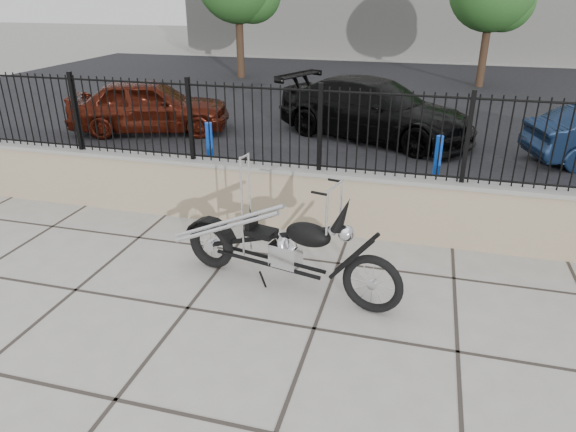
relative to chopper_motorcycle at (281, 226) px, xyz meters
The scene contains 9 objects.
ground_plane 1.45m from the chopper_motorcycle, 140.88° to the right, with size 90.00×90.00×0.00m, color #99968E.
parking_lot 11.82m from the chopper_motorcycle, 94.49° to the left, with size 30.00×30.00×0.00m, color black.
retaining_wall 2.01m from the chopper_motorcycle, 117.78° to the left, with size 14.00×0.36×0.96m, color gray.
iron_fence 2.11m from the chopper_motorcycle, 117.78° to the left, with size 14.00×0.08×1.20m, color black.
chopper_motorcycle is the anchor object (origin of this frame).
car_red 8.27m from the chopper_motorcycle, 129.57° to the left, with size 1.59×3.96×1.35m, color #411209.
car_black 7.24m from the chopper_motorcycle, 87.67° to the left, with size 2.00×4.91×1.43m, color black.
bollard_a 4.21m from the chopper_motorcycle, 124.75° to the left, with size 0.13×0.13×1.10m, color blue.
bollard_b 4.17m from the chopper_motorcycle, 64.43° to the left, with size 0.13×0.13×1.07m, color blue.
Camera 1 is at (2.42, -4.52, 3.39)m, focal length 32.00 mm.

